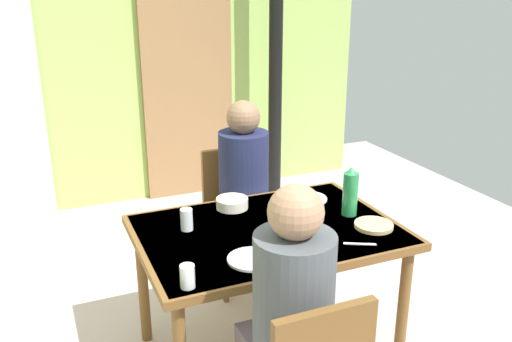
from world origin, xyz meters
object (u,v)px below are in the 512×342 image
object	(u,v)px
dining_table	(268,243)
person_far_diner	(245,173)
water_bottle_green_near	(350,192)
chair_far_diner	(237,208)
serving_bowl_center	(232,203)
person_near_diner	(292,296)

from	to	relation	value
dining_table	person_far_diner	world-z (taller)	person_far_diner
person_far_diner	water_bottle_green_near	size ratio (longest dim) A/B	2.95
chair_far_diner	serving_bowl_center	bearing A→B (deg)	66.36
person_far_diner	serving_bowl_center	xyz separation A→B (m)	(-0.21, -0.35, -0.03)
person_near_diner	water_bottle_green_near	distance (m)	0.93
water_bottle_green_near	serving_bowl_center	size ratio (longest dim) A/B	1.54
chair_far_diner	serving_bowl_center	xyz separation A→B (m)	(-0.21, -0.49, 0.26)
chair_far_diner	water_bottle_green_near	xyz separation A→B (m)	(0.31, -0.80, 0.35)
person_near_diner	water_bottle_green_near	size ratio (longest dim) A/B	2.95
dining_table	chair_far_diner	size ratio (longest dim) A/B	1.45
serving_bowl_center	chair_far_diner	bearing A→B (deg)	66.36
dining_table	serving_bowl_center	xyz separation A→B (m)	(-0.07, 0.31, 0.10)
chair_far_diner	person_near_diner	xyz separation A→B (m)	(-0.34, -1.45, 0.28)
serving_bowl_center	dining_table	bearing A→B (deg)	-77.14
chair_far_diner	person_far_diner	world-z (taller)	person_far_diner
chair_far_diner	water_bottle_green_near	world-z (taller)	water_bottle_green_near
person_near_diner	person_far_diner	size ratio (longest dim) A/B	1.00
person_near_diner	person_far_diner	bearing A→B (deg)	75.36
dining_table	person_far_diner	distance (m)	0.69
dining_table	person_near_diner	xyz separation A→B (m)	(-0.20, -0.66, 0.13)
serving_bowl_center	person_far_diner	bearing A→B (deg)	58.68
person_far_diner	water_bottle_green_near	world-z (taller)	person_far_diner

